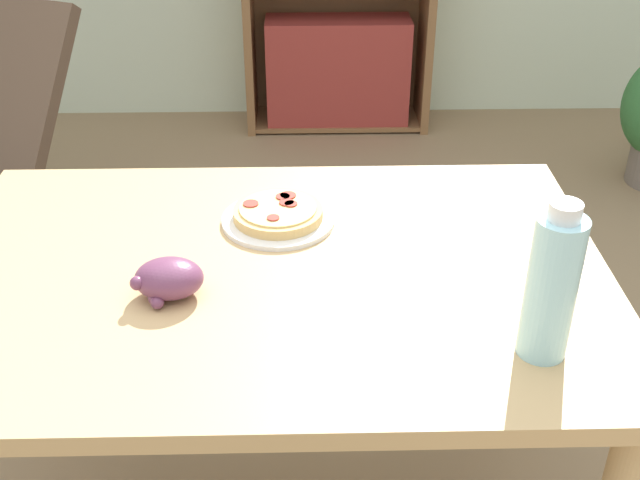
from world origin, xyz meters
TOP-DOWN VIEW (x-y plane):
  - dining_table at (0.08, 0.03)m, footprint 1.22×0.83m
  - pizza_on_plate at (0.09, 0.19)m, footprint 0.22×0.22m
  - grape_bunch at (-0.09, -0.05)m, footprint 0.12×0.10m
  - drink_bottle at (0.51, -0.22)m, footprint 0.08×0.08m

SIDE VIEW (x-z plane):
  - dining_table at x=0.08m, z-range 0.27..1.02m
  - pizza_on_plate at x=0.09m, z-range 0.74..0.78m
  - grape_bunch at x=-0.09m, z-range 0.74..0.81m
  - drink_bottle at x=0.51m, z-range 0.74..1.00m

